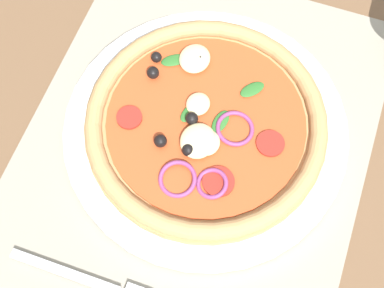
# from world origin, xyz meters

# --- Properties ---
(ground_plane) EXTENTS (1.90, 1.40, 0.02)m
(ground_plane) POSITION_xyz_m (0.00, 0.00, -0.01)
(ground_plane) COLOR brown
(placemat) EXTENTS (0.49, 0.35, 0.00)m
(placemat) POSITION_xyz_m (0.00, 0.00, 0.00)
(placemat) COLOR gray
(placemat) RESTS_ON ground_plane
(plate) EXTENTS (0.30, 0.30, 0.01)m
(plate) POSITION_xyz_m (-0.04, 0.01, 0.01)
(plate) COLOR white
(plate) RESTS_ON placemat
(pizza) EXTENTS (0.25, 0.25, 0.03)m
(pizza) POSITION_xyz_m (-0.04, 0.01, 0.03)
(pizza) COLOR tan
(pizza) RESTS_ON plate
(fork) EXTENTS (0.02, 0.18, 0.00)m
(fork) POSITION_xyz_m (0.14, -0.03, 0.01)
(fork) COLOR silver
(fork) RESTS_ON placemat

